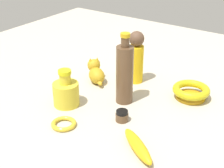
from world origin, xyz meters
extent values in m
plane|color=#BCB29E|center=(0.00, 0.00, 0.00)|extent=(2.00, 2.00, 0.00)
cylinder|color=gold|center=(-0.10, 0.13, 0.04)|extent=(0.09, 0.09, 0.08)
cylinder|color=gold|center=(-0.10, 0.13, 0.10)|extent=(0.04, 0.04, 0.04)
cylinder|color=yellow|center=(-0.10, 0.13, 0.13)|extent=(0.05, 0.05, 0.01)
cylinder|color=yellow|center=(0.20, 0.03, 0.08)|extent=(0.08, 0.08, 0.15)
sphere|color=brown|center=(0.20, 0.03, 0.18)|extent=(0.06, 0.06, 0.06)
cylinder|color=#C69014|center=(0.20, -0.22, 0.01)|extent=(0.11, 0.11, 0.01)
torus|color=gold|center=(0.20, -0.22, 0.03)|extent=(0.14, 0.14, 0.03)
cylinder|color=brown|center=(-0.07, -0.09, 0.01)|extent=(0.04, 0.04, 0.03)
cylinder|color=gold|center=(-0.07, -0.09, 0.03)|extent=(0.04, 0.04, 0.00)
cylinder|color=black|center=(-0.07, -0.09, 0.03)|extent=(0.04, 0.04, 0.01)
ellipsoid|color=gold|center=(-0.18, -0.22, 0.02)|extent=(0.13, 0.16, 0.04)
ellipsoid|color=#B48D1D|center=(0.10, 0.15, 0.03)|extent=(0.11, 0.11, 0.06)
sphere|color=#B48D1D|center=(0.13, 0.18, 0.06)|extent=(0.05, 0.05, 0.05)
cone|color=#B48D1D|center=(0.12, 0.19, 0.08)|extent=(0.02, 0.02, 0.02)
cone|color=#B48D1D|center=(0.14, 0.17, 0.08)|extent=(0.02, 0.02, 0.02)
ellipsoid|color=#B48D1D|center=(0.08, 0.11, 0.02)|extent=(0.04, 0.04, 0.02)
torus|color=gold|center=(-0.21, 0.05, 0.01)|extent=(0.08, 0.08, 0.01)
cylinder|color=brown|center=(0.04, -0.03, 0.11)|extent=(0.06, 0.06, 0.21)
cylinder|color=brown|center=(0.04, -0.03, 0.23)|extent=(0.03, 0.03, 0.04)
cylinder|color=gold|center=(0.04, -0.03, 0.25)|extent=(0.03, 0.03, 0.01)
camera|label=1|loc=(-0.86, -0.60, 0.61)|focal=53.80mm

